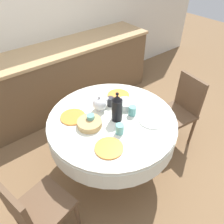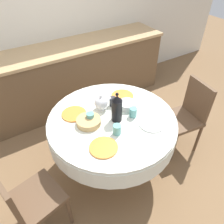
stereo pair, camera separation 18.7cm
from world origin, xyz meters
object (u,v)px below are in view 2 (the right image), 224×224
object	(u,v)px
chair_right	(26,200)
teapot	(101,103)
coffee_carafe	(117,108)
chair_left	(187,114)

from	to	relation	value
chair_right	teapot	distance (m)	1.06
coffee_carafe	teapot	bearing A→B (deg)	102.06
chair_left	chair_right	xyz separation A→B (m)	(-1.89, -0.08, 0.00)
coffee_carafe	chair_right	bearing A→B (deg)	-169.73
chair_right	teapot	xyz separation A→B (m)	(0.92, 0.39, 0.35)
teapot	chair_left	bearing A→B (deg)	-17.65
chair_left	chair_right	world-z (taller)	same
chair_left	coffee_carafe	xyz separation A→B (m)	(-0.93, 0.10, 0.40)
chair_left	chair_right	size ratio (longest dim) A/B	1.00
chair_right	teapot	bearing A→B (deg)	100.07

